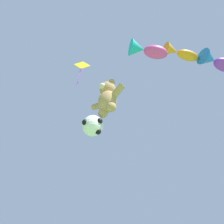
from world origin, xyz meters
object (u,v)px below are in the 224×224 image
soccer_ball_kite (93,126)px  diamond_kite (82,67)px  teddy_bear_kite (107,98)px  fish_kite_magenta (147,50)px  fish_kite_violet (217,62)px  fish_kite_tangerine (180,53)px

soccer_ball_kite → diamond_kite: diamond_kite is taller
teddy_bear_kite → diamond_kite: (-2.53, -0.27, 5.18)m
teddy_bear_kite → diamond_kite: 5.77m
teddy_bear_kite → fish_kite_magenta: 3.39m
fish_kite_violet → fish_kite_tangerine: bearing=-123.8°
fish_kite_tangerine → fish_kite_magenta: bearing=-120.2°
teddy_bear_kite → soccer_ball_kite: (-0.63, -0.19, -1.40)m
fish_kite_magenta → fish_kite_violet: (2.34, 3.75, 0.56)m
teddy_bear_kite → soccer_ball_kite: size_ratio=2.11×
soccer_ball_kite → fish_kite_violet: fish_kite_violet is taller
fish_kite_violet → diamond_kite: (-6.99, -4.73, 2.06)m
diamond_kite → fish_kite_tangerine: bearing=26.4°
soccer_ball_kite → fish_kite_magenta: (2.74, 0.90, 3.96)m
soccer_ball_kite → fish_kite_tangerine: (3.82, 2.76, 4.73)m
soccer_ball_kite → fish_kite_tangerine: fish_kite_tangerine is taller
fish_kite_tangerine → fish_kite_violet: size_ratio=0.88×
fish_kite_tangerine → diamond_kite: bearing=-153.6°
soccer_ball_kite → fish_kite_violet: size_ratio=0.39×
teddy_bear_kite → fish_kite_violet: (4.45, 4.46, 3.12)m
teddy_bear_kite → fish_kite_magenta: (2.11, 0.72, 2.56)m
soccer_ball_kite → fish_kite_magenta: size_ratio=0.46×
diamond_kite → fish_kite_violet: bearing=34.1°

